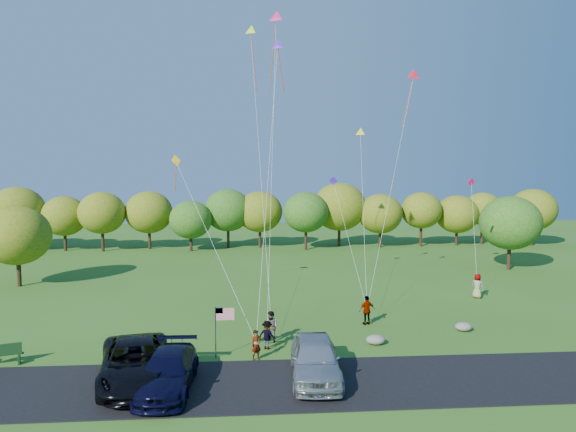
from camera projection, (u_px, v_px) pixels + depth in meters
name	position (u px, v px, depth m)	size (l,w,h in m)	color
ground	(288.00, 354.00, 28.17)	(140.00, 140.00, 0.00)	#305E1B
asphalt_lane	(295.00, 383.00, 24.20)	(44.00, 6.00, 0.06)	black
treeline	(280.00, 212.00, 63.93)	(76.07, 27.83, 8.37)	#3A2815
minivan_dark	(135.00, 362.00, 24.23)	(3.16, 6.86, 1.91)	black
minivan_navy	(167.00, 372.00, 23.38)	(2.34, 5.75, 1.67)	black
minivan_silver	(315.00, 359.00, 24.60)	(2.33, 5.79, 1.97)	#A9ACB4
flyer_a	(256.00, 345.00, 27.17)	(0.59, 0.39, 1.62)	#4C4C59
flyer_b	(271.00, 327.00, 29.99)	(0.89, 0.69, 1.82)	#4C4C59
flyer_c	(267.00, 335.00, 28.83)	(1.05, 0.60, 1.62)	#4C4C59
flyer_d	(367.00, 310.00, 33.37)	(1.12, 0.46, 1.90)	#4C4C59
flyer_e	(477.00, 286.00, 40.25)	(0.94, 0.61, 1.93)	#4C4C59
park_bench	(1.00, 354.00, 26.48)	(1.98, 0.92, 1.12)	#133614
trash_barrel	(121.00, 348.00, 27.72)	(0.61, 0.61, 0.92)	#0C17C1
flag_assembly	(221.00, 319.00, 27.33)	(1.03, 0.67, 2.79)	black
boulder_near	(376.00, 340.00, 29.62)	(1.11, 0.87, 0.56)	#9D9689
boulder_far	(463.00, 327.00, 32.10)	(1.05, 0.88, 0.55)	slate
kites_aloft	(311.00, 67.00, 39.73)	(24.84, 9.31, 13.93)	#EA1A66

